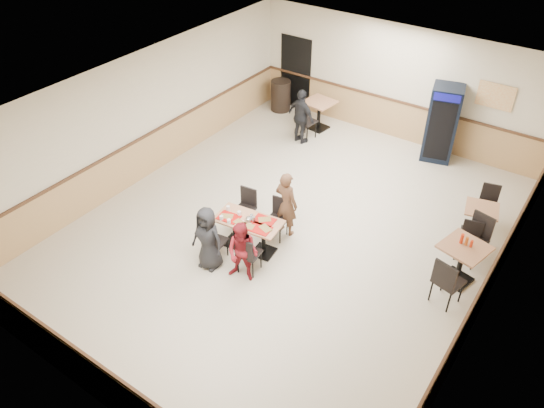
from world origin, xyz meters
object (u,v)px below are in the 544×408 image
Objects in this scene: diner_woman_right at (243,252)px; trash_bin at (281,96)px; diner_woman_left at (208,238)px; pepsi_cooler at (442,123)px; diner_man_opposite at (286,204)px; back_table at (319,111)px; side_table_near at (462,258)px; side_table_far at (480,217)px; lone_diner at (301,117)px; main_table at (249,229)px.

diner_woman_right reaches higher than trash_bin.
pepsi_cooler is (2.10, 6.37, 0.29)m from diner_woman_left.
back_table is (-1.77, 4.28, -0.18)m from diner_man_opposite.
diner_man_opposite is (0.63, 1.69, 0.05)m from diner_woman_left.
diner_woman_right is 4.00m from side_table_near.
lone_diner is at bearing 166.73° from side_table_far.
pepsi_cooler is at bearing 64.40° from diner_woman_right.
diner_woman_right is at bearing 4.17° from diner_woman_left.
lone_diner is at bearing -172.59° from pepsi_cooler.
diner_woman_right is (0.75, 0.10, -0.04)m from diner_woman_left.
main_table is 6.22m from trash_bin.
pepsi_cooler is at bearing 0.52° from trash_bin.
main_table is at bearing 72.85° from diner_man_opposite.
side_table_near is 1.53m from side_table_far.
diner_woman_right reaches higher than back_table.
pepsi_cooler reaches higher than main_table.
lone_diner is 1.64× the size of trash_bin.
pepsi_cooler is at bearing -104.06° from diner_man_opposite.
main_table is 0.94m from diner_man_opposite.
back_table is at bearing -13.10° from trash_bin.
diner_woman_right is 4.93m from side_table_far.
lone_diner is 1.91× the size of side_table_far.
back_table reaches higher than side_table_far.
back_table is at bearing 94.35° from diner_woman_right.
trash_bin is at bearing -51.39° from diner_man_opposite.
trash_bin is (-6.57, 2.46, -0.01)m from side_table_far.
side_table_near is 4.49m from pepsi_cooler.
diner_woman_left is 0.70× the size of pepsi_cooler.
trash_bin is (-2.64, 6.32, -0.22)m from diner_woman_left.
diner_woman_left reaches higher than diner_woman_right.
diner_woman_left is 5.51m from side_table_far.
diner_woman_left is 5.18m from lone_diner.
side_table_far is 0.86× the size of trash_bin.
diner_woman_right is at bearing -116.83° from pepsi_cooler.
side_table_far is at bearing -143.31° from diner_man_opposite.
back_table is (-1.88, 5.88, -0.09)m from diner_woman_right.
back_table is at bearing 97.56° from diner_woman_left.
side_table_far is at bearing 32.45° from main_table.
diner_woman_left is at bearing 173.98° from diner_woman_right.
back_table is at bearing -77.33° from lone_diner.
side_table_far is 0.91× the size of back_table.
side_table_far is at bearing 94.92° from side_table_near.
main_table is 1.54× the size of trash_bin.
diner_woman_left is at bearing -150.01° from side_table_near.
diner_woman_left is 1.74× the size of side_table_far.
diner_woman_left is 6.08m from back_table.
side_table_near is 1.03× the size of trash_bin.
lone_diner is (-1.77, 3.36, 0.02)m from diner_man_opposite.
pepsi_cooler is (1.47, 4.67, 0.23)m from diner_man_opposite.
trash_bin is at bearing 149.28° from side_table_near.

